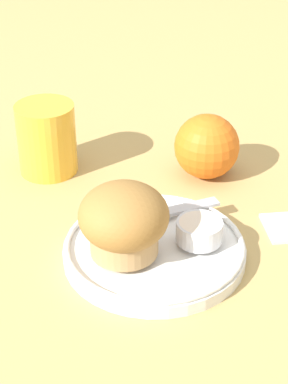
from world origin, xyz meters
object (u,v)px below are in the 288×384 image
(orange_fruit, at_px, (207,146))
(butter_knife, at_px, (150,215))
(muffin, at_px, (124,221))
(juice_glass, at_px, (47,139))

(orange_fruit, bearing_deg, butter_knife, -126.86)
(muffin, relative_size, orange_fruit, 1.11)
(juice_glass, bearing_deg, butter_knife, -53.54)
(muffin, bearing_deg, butter_knife, 59.73)
(orange_fruit, distance_m, juice_glass, 0.20)
(butter_knife, xyz_separation_m, orange_fruit, (0.09, 0.12, 0.02))
(orange_fruit, relative_size, juice_glass, 0.90)
(muffin, xyz_separation_m, butter_knife, (0.03, 0.06, -0.04))
(butter_knife, height_order, orange_fruit, orange_fruit)
(muffin, xyz_separation_m, juice_glass, (-0.08, 0.21, -0.01))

